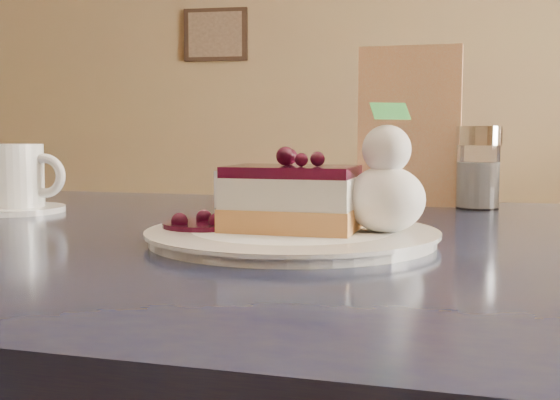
% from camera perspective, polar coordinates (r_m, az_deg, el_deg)
% --- Properties ---
extents(main_table, '(1.41, 1.02, 0.83)m').
position_cam_1_polar(main_table, '(0.79, 2.03, -9.07)').
color(main_table, '#181E2F').
rests_on(main_table, ground).
extents(dessert_plate, '(0.29, 0.29, 0.01)m').
position_cam_1_polar(dessert_plate, '(0.72, 0.99, -2.97)').
color(dessert_plate, white).
rests_on(dessert_plate, main_table).
extents(cheesecake_slice, '(0.14, 0.11, 0.07)m').
position_cam_1_polar(cheesecake_slice, '(0.72, 0.99, 0.10)').
color(cheesecake_slice, tan).
rests_on(cheesecake_slice, dessert_plate).
extents(whipped_cream, '(0.08, 0.08, 0.07)m').
position_cam_1_polar(whipped_cream, '(0.71, 8.60, 0.06)').
color(whipped_cream, white).
rests_on(whipped_cream, dessert_plate).
extents(berry_sauce, '(0.09, 0.09, 0.01)m').
position_cam_1_polar(berry_sauce, '(0.74, -6.14, -2.03)').
color(berry_sauce, black).
rests_on(berry_sauce, dessert_plate).
extents(coffee_set, '(0.15, 0.14, 0.10)m').
position_cam_1_polar(coffee_set, '(1.06, -20.83, 1.41)').
color(coffee_set, white).
rests_on(coffee_set, main_table).
extents(menu_card, '(0.16, 0.05, 0.24)m').
position_cam_1_polar(menu_card, '(1.10, 10.47, 5.89)').
color(menu_card, beige).
rests_on(menu_card, main_table).
extents(sugar_shaker, '(0.07, 0.07, 0.12)m').
position_cam_1_polar(sugar_shaker, '(1.07, 15.80, 2.62)').
color(sugar_shaker, white).
rests_on(sugar_shaker, main_table).
extents(napkin_stack, '(0.15, 0.15, 0.06)m').
position_cam_1_polar(napkin_stack, '(1.09, -0.88, 1.05)').
color(napkin_stack, white).
rests_on(napkin_stack, main_table).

